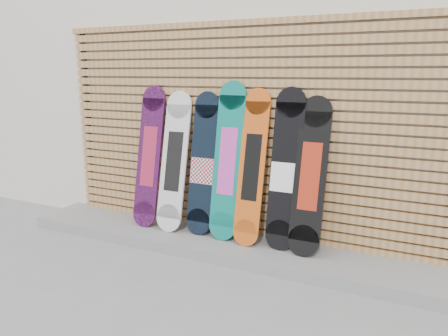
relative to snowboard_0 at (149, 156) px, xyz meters
The scene contains 11 objects.
ground 1.63m from the snowboard_0, 34.57° to the right, with size 80.00×80.00×0.00m, color gray.
building 3.30m from the snowboard_0, 59.20° to the left, with size 12.00×5.00×3.60m, color beige.
concrete_step 1.28m from the snowboard_0, ahead, with size 4.60×0.70×0.12m, color gray.
slat_wall 1.04m from the snowboard_0, 11.37° to the left, with size 4.26×0.08×2.29m.
snowboard_0 is the anchor object (origin of this frame).
snowboard_1 0.33m from the snowboard_0, ahead, with size 0.30×0.35×1.48m.
snowboard_2 0.66m from the snowboard_0, ahead, with size 0.28×0.29×1.48m.
snowboard_3 0.95m from the snowboard_0, ahead, with size 0.29×0.32×1.60m.
snowboard_4 1.22m from the snowboard_0, ahead, with size 0.27×0.35×1.53m.
snowboard_5 1.56m from the snowboard_0, ahead, with size 0.30×0.30×1.54m.
snowboard_6 1.81m from the snowboard_0, ahead, with size 0.30×0.35×1.47m.
Camera 1 is at (1.68, -3.10, 1.80)m, focal length 35.00 mm.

